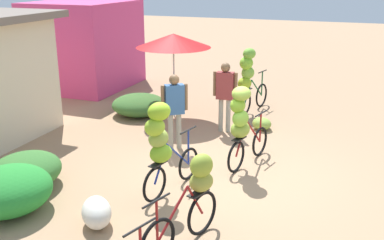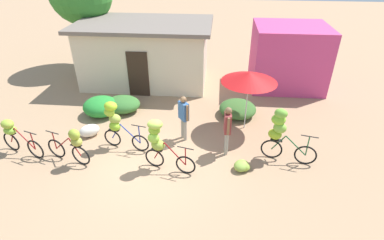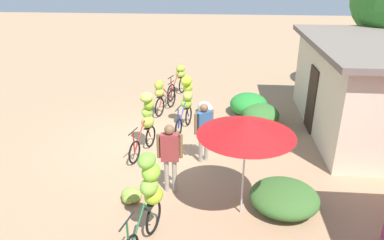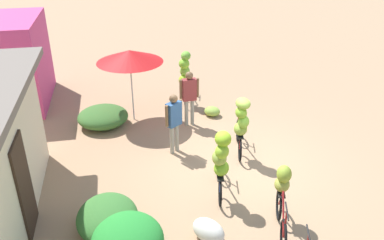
{
  "view_description": "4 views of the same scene",
  "coord_description": "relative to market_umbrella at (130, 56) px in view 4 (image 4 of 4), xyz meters",
  "views": [
    {
      "loc": [
        -7.59,
        -2.12,
        3.63
      ],
      "look_at": [
        -0.1,
        0.72,
        1.02
      ],
      "focal_mm": 42.17,
      "sensor_mm": 36.0,
      "label": 1
    },
    {
      "loc": [
        1.9,
        -7.25,
        6.02
      ],
      "look_at": [
        1.11,
        1.58,
        0.71
      ],
      "focal_mm": 28.39,
      "sensor_mm": 36.0,
      "label": 2
    },
    {
      "loc": [
        9.29,
        1.88,
        4.86
      ],
      "look_at": [
        0.18,
        1.11,
        0.9
      ],
      "focal_mm": 33.7,
      "sensor_mm": 36.0,
      "label": 3
    },
    {
      "loc": [
        -8.14,
        2.8,
        5.52
      ],
      "look_at": [
        1.16,
        0.94,
        0.73
      ],
      "focal_mm": 37.39,
      "sensor_mm": 36.0,
      "label": 4
    }
  ],
  "objects": [
    {
      "name": "ground_plane",
      "position": [
        -2.98,
        -2.39,
        -2.01
      ],
      "size": [
        60.0,
        60.0,
        0.0
      ],
      "primitive_type": "plane",
      "color": "#A4805F"
    },
    {
      "name": "hedge_bush_front_left",
      "position": [
        -5.58,
        0.48,
        -1.65
      ],
      "size": [
        1.38,
        1.31,
        0.73
      ],
      "primitive_type": "ellipsoid",
      "color": "#268730",
      "rests_on": "ground"
    },
    {
      "name": "hedge_bush_front_right",
      "position": [
        -4.82,
        0.83,
        -1.71
      ],
      "size": [
        1.41,
        1.2,
        0.61
      ],
      "primitive_type": "ellipsoid",
      "color": "#366E2E",
      "rests_on": "ground"
    },
    {
      "name": "hedge_bush_mid",
      "position": [
        -0.22,
        0.92,
        -1.73
      ],
      "size": [
        1.43,
        1.48,
        0.56
      ],
      "primitive_type": "ellipsoid",
      "color": "#38662C",
      "rests_on": "ground"
    },
    {
      "name": "market_umbrella",
      "position": [
        0.0,
        0.0,
        0.0
      ],
      "size": [
        1.92,
        1.92,
        2.19
      ],
      "color": "beige",
      "rests_on": "ground"
    },
    {
      "name": "bicycle_near_pile",
      "position": [
        -5.33,
        -2.54,
        -1.29
      ],
      "size": [
        1.56,
        0.62,
        1.27
      ],
      "color": "black",
      "rests_on": "ground"
    },
    {
      "name": "bicycle_center_loaded",
      "position": [
        -4.26,
        -1.58,
        -1.02
      ],
      "size": [
        1.6,
        0.49,
        1.69
      ],
      "color": "black",
      "rests_on": "ground"
    },
    {
      "name": "bicycle_by_shop",
      "position": [
        -2.68,
        -2.53,
        -1.03
      ],
      "size": [
        1.59,
        0.54,
        1.67
      ],
      "color": "black",
      "rests_on": "ground"
    },
    {
      "name": "bicycle_rightmost",
      "position": [
        0.9,
        -1.76,
        -0.96
      ],
      "size": [
        1.66,
        0.6,
        1.8
      ],
      "color": "black",
      "rests_on": "ground"
    },
    {
      "name": "banana_pile_on_ground",
      "position": [
        -0.21,
        -2.41,
        -1.87
      ],
      "size": [
        0.65,
        0.66,
        0.3
      ],
      "color": "#84A438",
      "rests_on": "ground"
    },
    {
      "name": "produce_sack",
      "position": [
        -5.47,
        -1.04,
        -1.79
      ],
      "size": [
        0.82,
        0.78,
        0.44
      ],
      "primitive_type": "ellipsoid",
      "rotation": [
        0.0,
        0.0,
        0.66
      ],
      "color": "silver",
      "rests_on": "ground"
    },
    {
      "name": "person_vendor",
      "position": [
        -0.69,
        -1.6,
        -0.99
      ],
      "size": [
        0.23,
        0.58,
        1.68
      ],
      "color": "gray",
      "rests_on": "ground"
    },
    {
      "name": "person_bystander",
      "position": [
        -2.14,
        -0.92,
        -1.01
      ],
      "size": [
        0.4,
        0.48,
        1.64
      ],
      "color": "gray",
      "rests_on": "ground"
    }
  ]
}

